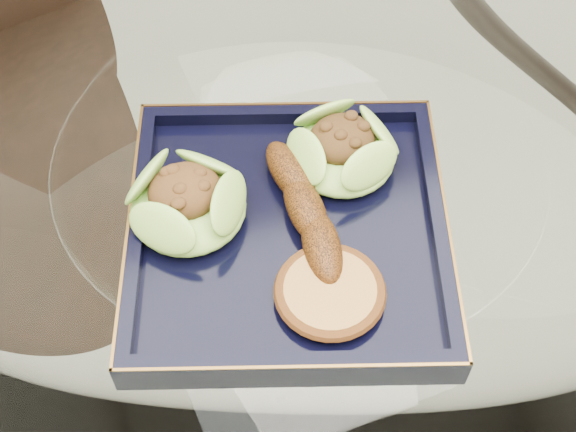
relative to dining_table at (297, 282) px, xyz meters
name	(u,v)px	position (x,y,z in m)	size (l,w,h in m)	color
dining_table	(297,282)	(0.00, 0.00, 0.00)	(1.13, 1.13, 0.77)	white
dining_chair	(69,186)	(-0.21, 0.30, -0.10)	(0.44, 0.44, 0.88)	black
navy_plate	(288,236)	(-0.03, -0.05, 0.17)	(0.27, 0.27, 0.02)	black
lettuce_wrap_left	(188,204)	(-0.10, -0.01, 0.20)	(0.10, 0.10, 0.04)	#60A22F
lettuce_wrap_right	(342,151)	(0.04, 0.00, 0.20)	(0.10, 0.10, 0.03)	#629E2E
roasted_plantain	(305,208)	(-0.01, -0.04, 0.20)	(0.15, 0.03, 0.03)	#5A2C09
crumb_patty	(330,293)	(-0.02, -0.13, 0.19)	(0.08, 0.08, 0.01)	#AF823A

